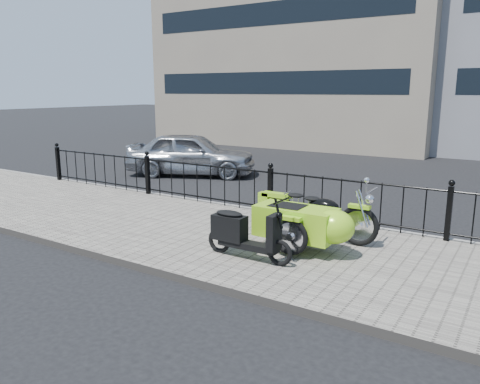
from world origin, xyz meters
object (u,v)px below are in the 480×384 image
Objects in this scene: scooter at (243,233)px; spare_tire at (287,229)px; sedan_car at (191,154)px; motorcycle_sidecar at (309,221)px.

scooter is 0.83m from spare_tire.
motorcycle_sidecar is at bearing -152.04° from sedan_car.
sedan_car is (-5.59, 5.82, 0.18)m from scooter.
motorcycle_sidecar is at bearing 32.46° from spare_tire.
motorcycle_sidecar is 0.38m from spare_tire.
scooter reaches higher than motorcycle_sidecar.
spare_tire is at bearing -154.47° from sedan_car.
sedan_car reaches higher than spare_tire.
spare_tire is 7.87m from sedan_car.
scooter is (-0.71, -0.91, -0.08)m from motorcycle_sidecar.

